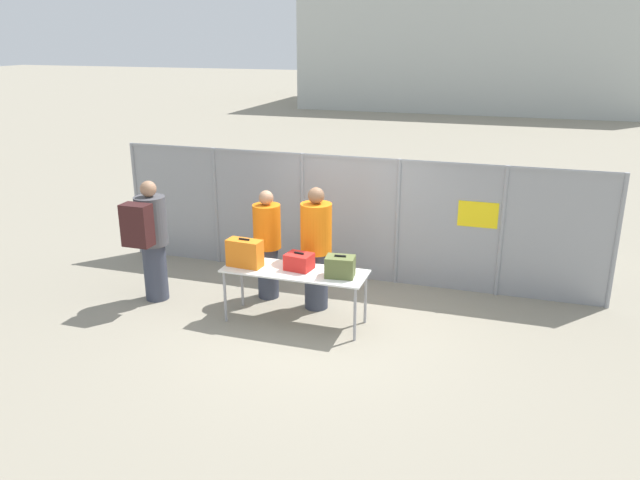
{
  "coord_description": "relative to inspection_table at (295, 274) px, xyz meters",
  "views": [
    {
      "loc": [
        2.57,
        -7.65,
        3.89
      ],
      "look_at": [
        -0.07,
        0.46,
        1.05
      ],
      "focal_mm": 35.0,
      "sensor_mm": 36.0,
      "label": 1
    }
  ],
  "objects": [
    {
      "name": "ground_plane",
      "position": [
        0.25,
        0.14,
        -0.72
      ],
      "size": [
        120.0,
        120.0,
        0.0
      ],
      "primitive_type": "plane",
      "color": "gray"
    },
    {
      "name": "fence_section",
      "position": [
        0.26,
        1.89,
        0.35
      ],
      "size": [
        8.08,
        0.07,
        2.05
      ],
      "color": "gray",
      "rests_on": "ground_plane"
    },
    {
      "name": "inspection_table",
      "position": [
        0.0,
        0.0,
        0.0
      ],
      "size": [
        2.01,
        0.69,
        0.78
      ],
      "color": "silver",
      "rests_on": "ground_plane"
    },
    {
      "name": "suitcase_orange",
      "position": [
        -0.72,
        -0.06,
        0.25
      ],
      "size": [
        0.51,
        0.26,
        0.41
      ],
      "color": "orange",
      "rests_on": "inspection_table"
    },
    {
      "name": "suitcase_red",
      "position": [
        0.05,
        0.06,
        0.17
      ],
      "size": [
        0.39,
        0.33,
        0.25
      ],
      "color": "red",
      "rests_on": "inspection_table"
    },
    {
      "name": "suitcase_olive",
      "position": [
        0.66,
        -0.03,
        0.2
      ],
      "size": [
        0.41,
        0.31,
        0.3
      ],
      "color": "#566033",
      "rests_on": "inspection_table"
    },
    {
      "name": "traveler_hooded",
      "position": [
        -2.31,
        0.05,
        0.3
      ],
      "size": [
        0.46,
        0.71,
        1.85
      ],
      "rotation": [
        0.0,
        0.0,
        0.34
      ],
      "color": "#383D4C",
      "rests_on": "ground_plane"
    },
    {
      "name": "security_worker_near",
      "position": [
        0.12,
        0.57,
        0.23
      ],
      "size": [
        0.45,
        0.45,
        1.83
      ],
      "rotation": [
        0.0,
        0.0,
        3.4
      ],
      "color": "#383D4C",
      "rests_on": "ground_plane"
    },
    {
      "name": "security_worker_far",
      "position": [
        -0.7,
        0.71,
        0.15
      ],
      "size": [
        0.42,
        0.42,
        1.69
      ],
      "rotation": [
        0.0,
        0.0,
        3.28
      ],
      "color": "#383D4C",
      "rests_on": "ground_plane"
    },
    {
      "name": "utility_trailer",
      "position": [
        2.45,
        4.11,
        -0.34
      ],
      "size": [
        3.92,
        1.91,
        0.64
      ],
      "color": "white",
      "rests_on": "ground_plane"
    },
    {
      "name": "distant_hangar",
      "position": [
        0.06,
        29.48,
        2.78
      ],
      "size": [
        17.98,
        9.77,
        7.0
      ],
      "color": "#B2B7B2",
      "rests_on": "ground_plane"
    }
  ]
}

